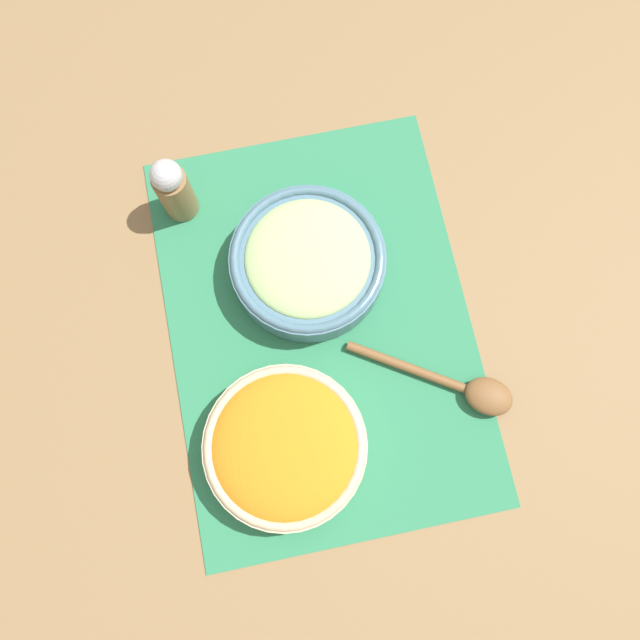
{
  "coord_description": "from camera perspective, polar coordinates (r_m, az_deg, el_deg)",
  "views": [
    {
      "loc": [
        0.17,
        -0.04,
        0.79
      ],
      "look_at": [
        0.0,
        0.0,
        0.03
      ],
      "focal_mm": 35.0,
      "sensor_mm": 36.0,
      "label": 1
    }
  ],
  "objects": [
    {
      "name": "ground_plane",
      "position": [
        0.81,
        -0.0,
        -0.55
      ],
      "size": [
        3.0,
        3.0,
        0.0
      ],
      "primitive_type": "plane",
      "color": "olive"
    },
    {
      "name": "placemat",
      "position": [
        0.81,
        -0.0,
        -0.52
      ],
      "size": [
        0.54,
        0.39,
        0.0
      ],
      "color": "#2D7A51",
      "rests_on": "ground_plane"
    },
    {
      "name": "cucumber_bowl",
      "position": [
        0.79,
        -0.94,
        5.41
      ],
      "size": [
        0.2,
        0.2,
        0.06
      ],
      "color": "slate",
      "rests_on": "placemat"
    },
    {
      "name": "carrot_bowl",
      "position": [
        0.75,
        -3.2,
        -11.49
      ],
      "size": [
        0.19,
        0.19,
        0.06
      ],
      "color": "#C6B28E",
      "rests_on": "placemat"
    },
    {
      "name": "wooden_spoon",
      "position": [
        0.8,
        13.4,
        -6.17
      ],
      "size": [
        0.14,
        0.2,
        0.03
      ],
      "color": "brown",
      "rests_on": "placemat"
    },
    {
      "name": "pepper_shaker",
      "position": [
        0.83,
        -13.28,
        11.6
      ],
      "size": [
        0.04,
        0.04,
        0.11
      ],
      "color": "olive",
      "rests_on": "placemat"
    }
  ]
}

